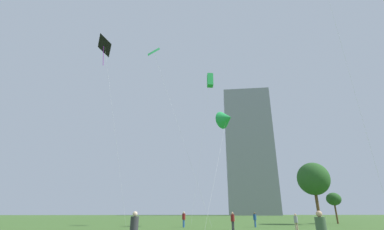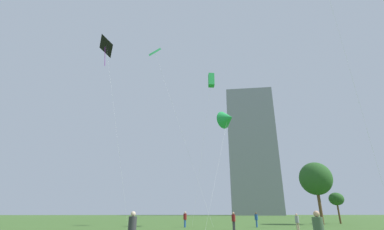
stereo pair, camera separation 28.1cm
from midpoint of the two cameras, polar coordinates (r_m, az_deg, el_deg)
person_standing_0 at (r=14.45m, az=-12.33°, el=-22.90°), size 0.41×0.41×1.83m
person_standing_2 at (r=35.53m, az=14.09°, el=-21.07°), size 0.38×0.38×1.72m
person_standing_3 at (r=34.54m, az=-1.28°, el=-21.57°), size 0.40×0.40×1.81m
person_standing_4 at (r=29.15m, az=22.23°, el=-20.65°), size 0.36×0.36×1.62m
person_standing_5 at (r=29.34m, az=9.35°, el=-21.62°), size 0.39×0.39×1.76m
kite_flying_0 at (r=43.84m, az=-7.91°, el=13.40°), size 9.91×2.85×27.23m
kite_flying_2 at (r=51.78m, az=-18.03°, el=13.84°), size 8.06×2.93×31.40m
kite_flying_3 at (r=41.63m, az=4.42°, el=7.56°), size 3.47×1.23×22.43m
kite_flying_4 at (r=37.23m, az=7.96°, el=-0.78°), size 5.71×9.23×15.41m
park_tree_0 at (r=50.24m, az=29.11°, el=-15.75°), size 2.27×2.27×4.72m
park_tree_1 at (r=45.91m, az=25.52°, el=-12.43°), size 4.82×4.82×9.09m
distant_highrise_0 at (r=146.82m, az=12.99°, el=-7.46°), size 27.27×21.10×66.28m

